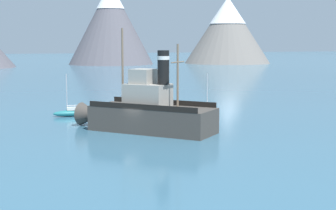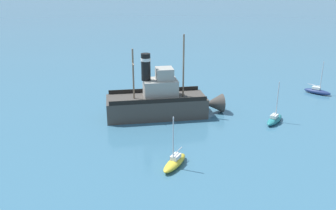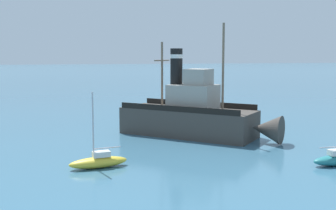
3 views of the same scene
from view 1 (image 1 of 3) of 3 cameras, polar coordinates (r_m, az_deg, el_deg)
ground_plane at (r=48.59m, az=-3.56°, el=-3.17°), size 600.00×600.00×0.00m
mountain_ridge at (r=183.81m, az=-17.18°, el=8.11°), size 179.46×53.52×29.21m
old_tugboat at (r=49.52m, az=-2.37°, el=-0.82°), size 12.61×12.53×9.90m
sailboat_yellow at (r=60.69m, az=4.10°, el=-0.69°), size 3.92×1.66×4.90m
sailboat_teal at (r=60.43m, az=-10.82°, el=-0.83°), size 3.80×1.10×4.90m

